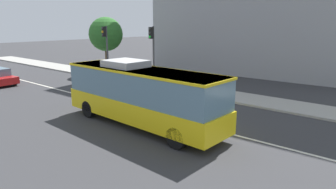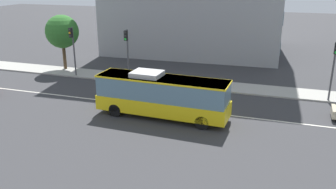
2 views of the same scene
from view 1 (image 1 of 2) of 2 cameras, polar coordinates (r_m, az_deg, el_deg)
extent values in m
plane|color=#333335|center=(18.06, -2.35, -3.92)|extent=(160.00, 160.00, 0.00)
cube|color=#9E9B93|center=(23.45, 9.03, 0.18)|extent=(80.00, 3.08, 0.14)
cube|color=silver|center=(18.06, -2.36, -3.90)|extent=(76.00, 0.16, 0.01)
cube|color=yellow|center=(16.00, -5.10, -2.62)|extent=(10.09, 2.89, 1.10)
cube|color=slate|center=(15.68, -5.20, 2.08)|extent=(9.89, 2.81, 1.58)
cube|color=yellow|center=(15.56, -5.26, 4.70)|extent=(9.99, 2.86, 0.12)
cube|color=#B2B2B2|center=(16.42, -8.14, 5.93)|extent=(2.27, 1.88, 0.36)
cylinder|color=black|center=(14.81, 7.19, -5.95)|extent=(1.01, 0.34, 1.00)
cylinder|color=black|center=(13.17, 1.64, -8.37)|extent=(1.01, 0.34, 1.00)
cylinder|color=black|center=(19.31, -9.58, -1.40)|extent=(1.01, 0.34, 1.00)
cylinder|color=black|center=(18.09, -15.03, -2.71)|extent=(1.01, 0.34, 1.00)
cylinder|color=black|center=(30.03, -27.43, 2.22)|extent=(0.65, 0.25, 0.64)
cylinder|color=#47474C|center=(29.83, -11.59, 7.83)|extent=(0.16, 0.16, 5.20)
cube|color=black|center=(29.55, -12.24, 11.74)|extent=(0.35, 0.31, 0.96)
sphere|color=#2D2D2D|center=(29.46, -12.52, 12.35)|extent=(0.22, 0.22, 0.22)
sphere|color=#F9A514|center=(29.47, -12.49, 11.72)|extent=(0.22, 0.22, 0.22)
sphere|color=#2D2D2D|center=(29.48, -12.46, 11.10)|extent=(0.22, 0.22, 0.22)
cylinder|color=#47474C|center=(25.57, -2.79, 7.19)|extent=(0.16, 0.16, 5.20)
cube|color=black|center=(25.23, -3.29, 11.77)|extent=(0.32, 0.29, 0.96)
sphere|color=#2D2D2D|center=(25.11, -3.54, 12.48)|extent=(0.22, 0.22, 0.22)
sphere|color=#2D2D2D|center=(25.12, -3.53, 11.76)|extent=(0.22, 0.22, 0.22)
sphere|color=#1ED838|center=(25.13, -3.52, 11.03)|extent=(0.22, 0.22, 0.22)
cylinder|color=#4C3823|center=(33.20, -11.65, 6.43)|extent=(0.36, 0.36, 2.95)
sphere|color=#2D6B28|center=(32.99, -11.89, 11.31)|extent=(3.61, 3.61, 3.61)
camera|label=2|loc=(13.96, -131.54, 12.27)|focal=38.09mm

